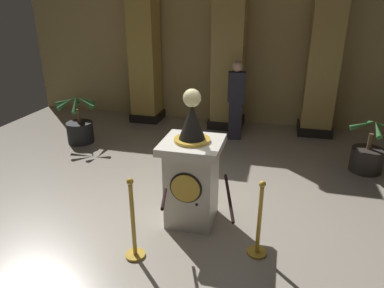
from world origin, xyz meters
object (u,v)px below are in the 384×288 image
stanchion_far (259,230)px  bystander_guest (236,99)px  potted_palm_left (80,127)px  pedestal_clock (192,173)px  potted_palm_right (367,156)px  stanchion_near (134,230)px

stanchion_far → bystander_guest: size_ratio=0.57×
stanchion_far → potted_palm_left: size_ratio=0.90×
pedestal_clock → stanchion_far: 1.13m
bystander_guest → potted_palm_left: bearing=-161.8°
potted_palm_left → pedestal_clock: bearing=-36.4°
potted_palm_right → bystander_guest: (-2.53, 1.06, 0.63)m
bystander_guest → pedestal_clock: bearing=-92.2°
bystander_guest → stanchion_far: bearing=-78.1°
stanchion_near → potted_palm_right: size_ratio=1.04×
stanchion_near → bystander_guest: size_ratio=0.61×
pedestal_clock → bystander_guest: size_ratio=1.08×
potted_palm_right → bystander_guest: bearing=157.3°
bystander_guest → stanchion_near: bearing=-98.0°
potted_palm_left → stanchion_near: bearing=-50.5°
stanchion_far → potted_palm_right: size_ratio=0.99×
potted_palm_right → bystander_guest: size_ratio=0.58×
stanchion_far → pedestal_clock: bearing=151.9°
stanchion_near → bystander_guest: bearing=82.0°
potted_palm_left → potted_palm_right: (5.75, 0.00, -0.05)m
pedestal_clock → bystander_guest: pedestal_clock is taller
stanchion_far → potted_palm_left: 4.90m
stanchion_near → potted_palm_right: bearing=45.6°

